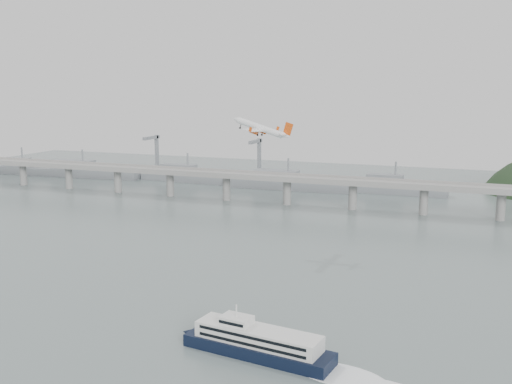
% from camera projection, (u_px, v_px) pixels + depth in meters
% --- Properties ---
extents(ground, '(900.00, 900.00, 0.00)m').
position_uv_depth(ground, '(211.00, 295.00, 259.12)').
color(ground, slate).
rests_on(ground, ground).
extents(bridge, '(800.00, 22.00, 23.90)m').
position_uv_depth(bridge, '(325.00, 184.00, 440.35)').
color(bridge, gray).
rests_on(bridge, ground).
extents(distant_fleet, '(453.00, 60.90, 40.00)m').
position_uv_depth(distant_fleet, '(180.00, 176.00, 556.21)').
color(distant_fleet, slate).
rests_on(distant_fleet, ground).
extents(ferry, '(86.36, 23.41, 16.32)m').
position_uv_depth(ferry, '(258.00, 343.00, 200.59)').
color(ferry, black).
rests_on(ferry, ground).
extents(airliner, '(38.38, 34.81, 13.03)m').
position_uv_depth(airliner, '(261.00, 128.00, 334.73)').
color(airliner, white).
rests_on(airliner, ground).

